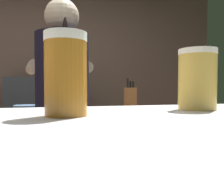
% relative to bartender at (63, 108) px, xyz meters
% --- Properties ---
extents(wall_back, '(5.20, 0.10, 2.70)m').
position_rel_bartender_xyz_m(wall_back, '(-0.08, 2.01, 0.40)').
color(wall_back, brown).
rests_on(wall_back, ground).
extents(prep_counter, '(2.10, 0.60, 0.88)m').
position_rel_bartender_xyz_m(prep_counter, '(0.27, 0.46, -0.51)').
color(prep_counter, brown).
rests_on(prep_counter, ground).
extents(back_shelf, '(0.96, 0.36, 1.22)m').
position_rel_bartender_xyz_m(back_shelf, '(-0.12, 1.73, -0.34)').
color(back_shelf, '#333740').
rests_on(back_shelf, ground).
extents(bartender, '(0.45, 0.53, 1.64)m').
position_rel_bartender_xyz_m(bartender, '(0.00, 0.00, 0.00)').
color(bartender, '#293433').
rests_on(bartender, ground).
extents(knife_block, '(0.10, 0.08, 0.29)m').
position_rel_bartender_xyz_m(knife_block, '(0.66, 0.56, 0.04)').
color(knife_block, '#925A34').
rests_on(knife_block, prep_counter).
extents(mixing_bowl, '(0.21, 0.21, 0.06)m').
position_rel_bartender_xyz_m(mixing_bowl, '(-0.25, 0.49, -0.04)').
color(mixing_bowl, '#4C6B94').
rests_on(mixing_bowl, prep_counter).
extents(chefs_knife, '(0.24, 0.07, 0.01)m').
position_rel_bartender_xyz_m(chefs_knife, '(0.28, 0.41, -0.06)').
color(chefs_knife, silver).
rests_on(chefs_knife, prep_counter).
extents(pint_glass_near, '(0.07, 0.07, 0.14)m').
position_rel_bartender_xyz_m(pint_glass_near, '(-0.07, -1.18, 0.15)').
color(pint_glass_near, '#AF6C20').
rests_on(pint_glass_near, bar_counter).
extents(pint_glass_far, '(0.08, 0.08, 0.13)m').
position_rel_bartender_xyz_m(pint_glass_far, '(0.21, -1.13, 0.14)').
color(pint_glass_far, gold).
rests_on(pint_glass_far, bar_counter).
extents(bottle_vinegar, '(0.06, 0.06, 0.20)m').
position_rel_bartender_xyz_m(bottle_vinegar, '(0.03, 1.68, 0.34)').
color(bottle_vinegar, '#518C34').
rests_on(bottle_vinegar, back_shelf).
extents(bottle_olive_oil, '(0.06, 0.06, 0.23)m').
position_rel_bartender_xyz_m(bottle_olive_oil, '(-0.01, 1.79, 0.35)').
color(bottle_olive_oil, '#39639C').
rests_on(bottle_olive_oil, back_shelf).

